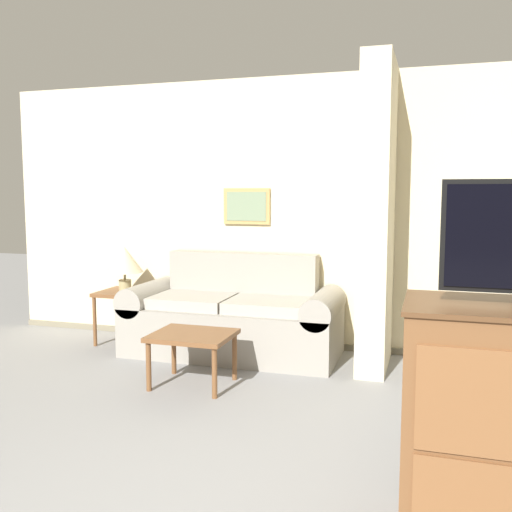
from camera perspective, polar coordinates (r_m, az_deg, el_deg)
name	(u,v)px	position (r m, az deg, el deg)	size (l,w,h in m)	color
wall_back	(346,215)	(5.46, 8.96, 4.11)	(7.17, 0.16, 2.60)	beige
wall_partition_pillar	(377,217)	(4.94, 12.03, 3.88)	(0.24, 0.85, 2.60)	beige
couch	(233,318)	(5.35, -2.27, -6.22)	(1.99, 0.84, 0.92)	gray
coffee_table	(193,340)	(4.50, -6.36, -8.35)	(0.62, 0.52, 0.42)	brown
side_table	(125,298)	(5.86, -12.93, -4.15)	(0.50, 0.50, 0.52)	brown
table_lamp	(124,261)	(5.81, -13.02, -0.45)	(0.37, 0.37, 0.45)	tan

